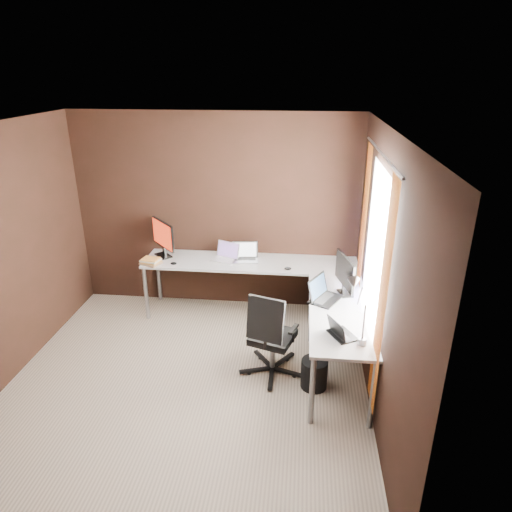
# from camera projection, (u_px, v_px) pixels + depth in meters

# --- Properties ---
(room) EXTENTS (3.60, 3.60, 2.50)m
(room) POSITION_uv_depth(u_px,v_px,m) (217.00, 268.00, 4.15)
(room) COLOR #BCAB92
(room) RESTS_ON ground
(desk) EXTENTS (2.65, 2.25, 0.73)m
(desk) POSITION_uv_depth(u_px,v_px,m) (278.00, 283.00, 5.22)
(desk) COLOR silver
(desk) RESTS_ON ground
(drawer_pedestal) EXTENTS (0.42, 0.50, 0.60)m
(drawer_pedestal) POSITION_uv_depth(u_px,v_px,m) (327.00, 310.00, 5.41)
(drawer_pedestal) COLOR silver
(drawer_pedestal) RESTS_ON ground
(monitor_left) EXTENTS (0.38, 0.41, 0.47)m
(monitor_left) POSITION_uv_depth(u_px,v_px,m) (163.00, 237.00, 5.73)
(monitor_left) COLOR black
(monitor_left) RESTS_ON desk
(monitor_right) EXTENTS (0.18, 0.51, 0.43)m
(monitor_right) POSITION_uv_depth(u_px,v_px,m) (345.00, 273.00, 4.76)
(monitor_right) COLOR black
(monitor_right) RESTS_ON desk
(laptop_white) EXTENTS (0.38, 0.33, 0.21)m
(laptop_white) POSITION_uv_depth(u_px,v_px,m) (226.00, 256.00, 5.71)
(laptop_white) COLOR silver
(laptop_white) RESTS_ON desk
(laptop_silver) EXTENTS (0.35, 0.27, 0.22)m
(laptop_silver) POSITION_uv_depth(u_px,v_px,m) (245.00, 256.00, 5.70)
(laptop_silver) COLOR silver
(laptop_silver) RESTS_ON desk
(laptop_black_big) EXTENTS (0.39, 0.44, 0.24)m
(laptop_black_big) POSITION_uv_depth(u_px,v_px,m) (323.00, 295.00, 4.73)
(laptop_black_big) COLOR black
(laptop_black_big) RESTS_ON desk
(laptop_black_small) EXTENTS (0.29, 0.32, 0.18)m
(laptop_black_small) POSITION_uv_depth(u_px,v_px,m) (340.00, 332.00, 4.07)
(laptop_black_small) COLOR black
(laptop_black_small) RESTS_ON desk
(book_stack) EXTENTS (0.28, 0.26, 0.07)m
(book_stack) POSITION_uv_depth(u_px,v_px,m) (151.00, 261.00, 5.58)
(book_stack) COLOR #9B7753
(book_stack) RESTS_ON desk
(mouse_left) EXTENTS (0.09, 0.07, 0.03)m
(mouse_left) POSITION_uv_depth(u_px,v_px,m) (174.00, 263.00, 5.57)
(mouse_left) COLOR black
(mouse_left) RESTS_ON desk
(mouse_corner) EXTENTS (0.09, 0.06, 0.03)m
(mouse_corner) POSITION_uv_depth(u_px,v_px,m) (288.00, 268.00, 5.42)
(mouse_corner) COLOR black
(mouse_corner) RESTS_ON desk
(desk_lamp) EXTENTS (0.19, 0.22, 0.60)m
(desk_lamp) POSITION_uv_depth(u_px,v_px,m) (357.00, 302.00, 3.89)
(desk_lamp) COLOR slate
(desk_lamp) RESTS_ON desk
(office_chair) EXTENTS (0.53, 0.56, 0.95)m
(office_chair) POSITION_uv_depth(u_px,v_px,m) (271.00, 350.00, 4.68)
(office_chair) COLOR black
(office_chair) RESTS_ON ground
(wastebasket) EXTENTS (0.29, 0.29, 0.30)m
(wastebasket) POSITION_uv_depth(u_px,v_px,m) (314.00, 374.00, 4.52)
(wastebasket) COLOR black
(wastebasket) RESTS_ON ground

